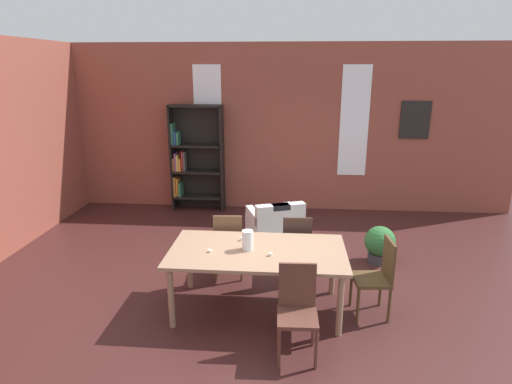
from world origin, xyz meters
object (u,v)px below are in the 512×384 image
Objects in this scene: dining_chair_far_left at (229,243)px; dining_chair_far_right at (296,245)px; armchair_white at (275,226)px; vase_on_table at (248,240)px; dining_chair_near_right at (297,308)px; dining_table at (257,256)px; dining_chair_head_right at (378,275)px; potted_plant_by_shelf at (380,244)px; bookshelf_tall at (194,158)px.

dining_chair_far_left is 1.00× the size of dining_chair_far_right.
armchair_white is at bearing 104.63° from dining_chair_far_right.
dining_chair_far_right is (0.58, 0.78, -0.38)m from vase_on_table.
dining_chair_near_right is 0.93× the size of armchair_white.
dining_table is 2.01× the size of armchair_white.
dining_table is 2.17× the size of dining_chair_far_left.
dining_table is 1.42m from dining_chair_head_right.
dining_chair_near_right and dining_chair_far_right have the same top height.
vase_on_table is 0.42× the size of potted_plant_by_shelf.
potted_plant_by_shelf is (2.18, 0.66, -0.21)m from dining_chair_far_left.
dining_chair_near_right is at bearing -83.35° from armchair_white.
armchair_white is at bearing 86.44° from dining_table.
dining_chair_head_right reaches higher than dining_table.
dining_chair_near_right is 1.00× the size of dining_chair_far_right.
dining_table reaches higher than armchair_white.
bookshelf_tall is (-2.04, 4.46, 0.55)m from dining_chair_near_right.
bookshelf_tall is (-2.98, 3.68, 0.55)m from dining_chair_head_right.
dining_chair_near_right is at bearing -65.44° from bookshelf_tall.
dining_chair_near_right is 1.00× the size of dining_chair_head_right.
dining_chair_near_right is at bearing -90.24° from dining_chair_far_right.
dining_chair_far_right is (0.47, 0.78, -0.19)m from dining_table.
dining_chair_far_right is (0.01, 1.55, 0.00)m from dining_chair_near_right.
bookshelf_tall reaches higher than dining_chair_near_right.
dining_chair_far_right is at bearing -54.89° from bookshelf_tall.
armchair_white is (-1.27, 2.07, -0.23)m from dining_chair_head_right.
dining_chair_far_left is 3.17m from bookshelf_tall.
armchair_white is at bearing -43.38° from bookshelf_tall.
bookshelf_tall is (-1.12, 2.91, 0.55)m from dining_chair_far_left.
bookshelf_tall is at bearing 129.01° from dining_chair_head_right.
dining_chair_head_right is 1.48m from potted_plant_by_shelf.
potted_plant_by_shelf is (1.26, 2.21, -0.21)m from dining_chair_near_right.
dining_chair_far_right is 1.21m from dining_chair_head_right.
bookshelf_tall is at bearing 136.62° from armchair_white.
vase_on_table is at bearing -126.91° from dining_chair_far_right.
armchair_white is (-0.34, 1.30, -0.23)m from dining_chair_far_right.
dining_chair_far_right is at bearing -75.37° from armchair_white.
dining_chair_near_right is at bearing -140.32° from dining_chair_head_right.
dining_chair_far_left is 2.29m from potted_plant_by_shelf.
armchair_white reaches higher than potted_plant_by_shelf.
armchair_white is (-0.33, 2.85, -0.23)m from dining_chair_near_right.
dining_chair_far_left is 1.69× the size of potted_plant_by_shelf.
dining_chair_near_right reaches higher than potted_plant_by_shelf.
dining_table is 0.22m from vase_on_table.
dining_table is at bearing -0.00° from vase_on_table.
potted_plant_by_shelf is at bearing 39.92° from dining_table.
dining_chair_near_right is 4.94m from bookshelf_tall.
dining_chair_near_right is at bearing -53.40° from vase_on_table.
vase_on_table is 3.97m from bookshelf_tall.
vase_on_table is at bearing 180.00° from dining_table.
dining_chair_head_right is 0.45× the size of bookshelf_tall.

